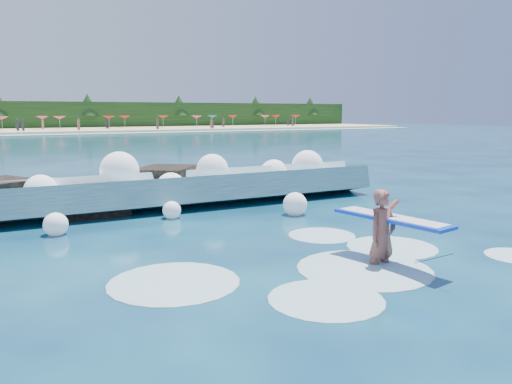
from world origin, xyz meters
The scene contains 11 objects.
ground centered at (0.00, 0.00, 0.00)m, with size 200.00×200.00×0.00m, color #082342.
beach centered at (0.00, 78.00, 0.20)m, with size 140.00×20.00×0.40m, color tan.
wet_band centered at (0.00, 67.00, 0.04)m, with size 140.00×5.00×0.08m, color silver.
treeline centered at (0.00, 88.00, 2.50)m, with size 140.00×4.00×5.00m, color black.
breaking_wave centered at (0.06, 7.30, 0.52)m, with size 17.11×2.71×1.47m.
rock_cluster centered at (-1.89, 7.75, 0.47)m, with size 8.57×3.32×1.47m.
surfer_with_board centered at (2.78, -1.25, 0.72)m, with size 1.18×3.07×1.95m.
wave_spray centered at (-0.05, 7.24, 1.01)m, with size 14.77×4.65×1.98m.
surf_foam centered at (1.60, -0.77, 0.00)m, with size 9.33×5.63×0.14m.
beach_umbrellas centered at (0.00, 79.88, 2.25)m, with size 110.77×6.66×0.50m.
beachgoers centered at (-1.49, 75.31, 1.11)m, with size 107.06×12.36×1.92m.
Camera 1 is at (-4.38, -8.88, 3.19)m, focal length 35.00 mm.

